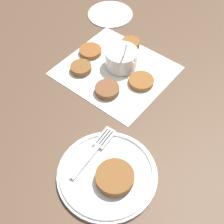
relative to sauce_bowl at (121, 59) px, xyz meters
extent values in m
plane|color=#4C3828|center=(0.02, -0.04, -0.03)|extent=(4.00, 4.00, 0.00)
cube|color=silver|center=(0.00, -0.03, -0.03)|extent=(0.36, 0.34, 0.00)
cylinder|color=silver|center=(0.00, 0.00, 0.00)|extent=(0.10, 0.10, 0.05)
cylinder|color=orange|center=(0.00, 0.00, -0.01)|extent=(0.08, 0.08, 0.03)
cone|color=silver|center=(0.05, 0.00, 0.02)|extent=(0.02, 0.02, 0.02)
cylinder|color=silver|center=(0.02, -0.01, 0.04)|extent=(0.04, 0.02, 0.10)
cylinder|color=brown|center=(0.05, -0.10, -0.02)|extent=(0.07, 0.07, 0.02)
cylinder|color=brown|center=(-0.06, -0.11, -0.02)|extent=(0.06, 0.06, 0.02)
cylinder|color=brown|center=(0.09, 0.00, -0.02)|extent=(0.07, 0.07, 0.01)
cylinder|color=brown|center=(-0.11, -0.04, -0.02)|extent=(0.07, 0.07, 0.01)
cylinder|color=brown|center=(-0.05, 0.08, -0.01)|extent=(0.06, 0.06, 0.02)
cylinder|color=silver|center=(0.25, -0.26, -0.02)|extent=(0.23, 0.23, 0.01)
torus|color=silver|center=(0.25, -0.26, -0.02)|extent=(0.22, 0.22, 0.01)
cylinder|color=brown|center=(0.28, -0.26, 0.00)|extent=(0.09, 0.09, 0.02)
cube|color=silver|center=(0.20, -0.29, -0.01)|extent=(0.04, 0.10, 0.00)
cube|color=silver|center=(0.18, -0.21, -0.01)|extent=(0.04, 0.07, 0.00)
cube|color=black|center=(0.18, -0.21, -0.01)|extent=(0.02, 0.05, 0.00)
cube|color=black|center=(0.18, -0.21, -0.01)|extent=(0.02, 0.05, 0.00)
cube|color=black|center=(0.17, -0.21, -0.01)|extent=(0.02, 0.05, 0.00)
cylinder|color=silver|center=(-0.22, 0.14, -0.02)|extent=(0.16, 0.16, 0.01)
camera|label=1|loc=(0.51, -0.47, 0.64)|focal=50.00mm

